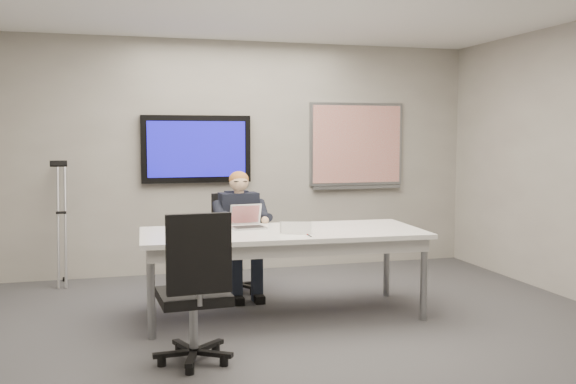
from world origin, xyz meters
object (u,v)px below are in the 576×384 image
object	(u,v)px
office_chair_far	(237,261)
office_chair_near	(195,317)
conference_table	(283,240)
seated_person	(242,246)
laptop	(247,222)

from	to	relation	value
office_chair_far	office_chair_near	bearing A→B (deg)	-121.28
conference_table	office_chair_far	size ratio (longest dim) A/B	2.51
office_chair_near	seated_person	distance (m)	2.03
conference_table	office_chair_near	bearing A→B (deg)	-128.69
office_chair_far	conference_table	bearing A→B (deg)	-90.10
conference_table	office_chair_near	size ratio (longest dim) A/B	2.31
seated_person	laptop	size ratio (longest dim) A/B	3.95
seated_person	laptop	xyz separation A→B (m)	(-0.06, -0.54, 0.33)
seated_person	laptop	bearing A→B (deg)	-99.85
laptop	office_chair_far	bearing A→B (deg)	81.22
office_chair_near	laptop	size ratio (longest dim) A/B	3.46
office_chair_far	seated_person	world-z (taller)	seated_person
office_chair_near	seated_person	bearing A→B (deg)	-114.53
laptop	conference_table	bearing A→B (deg)	-48.69
office_chair_near	office_chair_far	bearing A→B (deg)	-112.04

